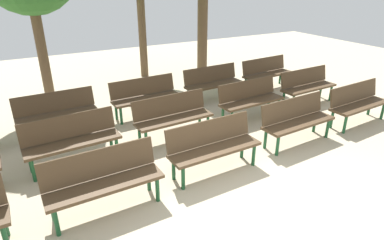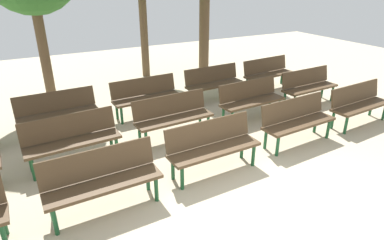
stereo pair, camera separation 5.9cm
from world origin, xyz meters
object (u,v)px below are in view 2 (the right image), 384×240
at_px(bench_r2_c2, 146,94).
at_px(bench_r1_c3, 251,98).
at_px(bench_r2_c1, 58,111).
at_px(bench_r1_c2, 173,114).
at_px(bench_r0_c4, 359,102).
at_px(bench_r1_c1, 72,137).
at_px(bench_r0_c1, 102,177).
at_px(bench_r2_c4, 268,72).
at_px(bench_r0_c3, 297,119).
at_px(bench_r1_c4, 308,84).
at_px(bench_r2_c3, 214,81).
at_px(bench_r0_c2, 212,144).

bearing_deg(bench_r2_c2, bench_r1_c3, -35.99).
bearing_deg(bench_r2_c1, bench_r1_c3, -19.56).
bearing_deg(bench_r2_c1, bench_r1_c2, -35.12).
xyz_separation_m(bench_r0_c4, bench_r1_c2, (-3.93, 1.28, 0.00)).
xyz_separation_m(bench_r1_c1, bench_r2_c2, (1.92, 1.49, 0.00)).
distance_m(bench_r0_c1, bench_r2_c4, 6.43).
height_order(bench_r0_c1, bench_r1_c3, same).
bearing_deg(bench_r0_c3, bench_r2_c1, 144.03).
xyz_separation_m(bench_r0_c1, bench_r1_c2, (1.81, 1.57, 0.00)).
relative_size(bench_r0_c1, bench_r2_c4, 0.99).
height_order(bench_r1_c4, bench_r2_c3, same).
height_order(bench_r0_c4, bench_r2_c3, same).
xyz_separation_m(bench_r0_c4, bench_r1_c4, (-0.04, 1.44, 0.00)).
xyz_separation_m(bench_r1_c4, bench_r2_c1, (-5.91, 1.14, 0.00)).
bearing_deg(bench_r1_c2, bench_r2_c3, 36.17).
distance_m(bench_r0_c1, bench_r2_c1, 2.89).
xyz_separation_m(bench_r0_c2, bench_r2_c3, (1.85, 2.98, 0.00)).
distance_m(bench_r1_c2, bench_r1_c3, 1.99).
relative_size(bench_r0_c3, bench_r1_c3, 1.00).
height_order(bench_r0_c1, bench_r0_c4, same).
bearing_deg(bench_r1_c3, bench_r0_c3, -90.60).
relative_size(bench_r1_c4, bench_r2_c1, 1.00).
xyz_separation_m(bench_r2_c2, bench_r2_c3, (1.95, 0.14, 0.00)).
xyz_separation_m(bench_r1_c3, bench_r2_c4, (1.79, 1.56, 0.00)).
bearing_deg(bench_r0_c2, bench_r1_c2, 90.27).
height_order(bench_r0_c2, bench_r1_c1, same).
bearing_deg(bench_r2_c2, bench_r0_c2, -90.61).
relative_size(bench_r1_c1, bench_r2_c2, 1.00).
relative_size(bench_r0_c3, bench_r2_c3, 1.00).
relative_size(bench_r2_c2, bench_r2_c4, 0.99).
bearing_deg(bench_r2_c1, bench_r0_c3, -35.06).
height_order(bench_r0_c3, bench_r1_c1, same).
xyz_separation_m(bench_r1_c1, bench_r2_c1, (-0.05, 1.40, 0.00)).
relative_size(bench_r1_c4, bench_r2_c4, 0.99).
bearing_deg(bench_r2_c1, bench_r1_c1, -90.28).
distance_m(bench_r0_c4, bench_r1_c4, 1.44).
distance_m(bench_r2_c2, bench_r2_c3, 1.95).
bearing_deg(bench_r2_c1, bench_r1_c4, -13.11).
relative_size(bench_r1_c3, bench_r2_c1, 1.01).
bearing_deg(bench_r2_c4, bench_r1_c2, -161.40).
height_order(bench_r0_c1, bench_r2_c1, same).
relative_size(bench_r1_c3, bench_r2_c4, 1.00).
xyz_separation_m(bench_r0_c3, bench_r2_c1, (-4.06, 2.63, 0.00)).
height_order(bench_r1_c1, bench_r2_c1, same).
height_order(bench_r1_c2, bench_r2_c1, same).
bearing_deg(bench_r2_c2, bench_r2_c3, 1.58).
relative_size(bench_r0_c1, bench_r1_c3, 0.99).
bearing_deg(bench_r2_c1, bench_r0_c4, -25.69).
distance_m(bench_r0_c2, bench_r2_c2, 2.84).
distance_m(bench_r0_c1, bench_r1_c4, 5.96).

